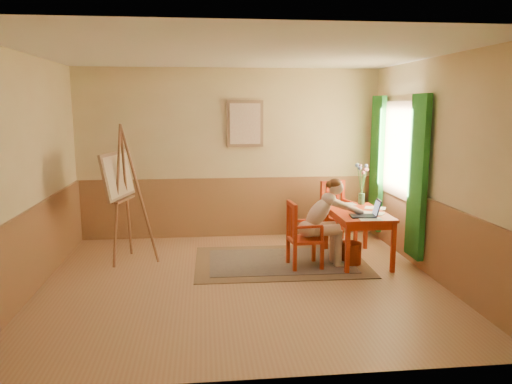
{
  "coord_description": "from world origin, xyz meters",
  "views": [
    {
      "loc": [
        -0.45,
        -5.88,
        2.19
      ],
      "look_at": [
        0.25,
        0.55,
        1.05
      ],
      "focal_mm": 34.38,
      "sensor_mm": 36.0,
      "label": 1
    }
  ],
  "objects": [
    {
      "name": "chair_back",
      "position": [
        1.69,
        1.65,
        0.5
      ],
      "size": [
        0.55,
        0.56,
        0.99
      ],
      "color": "#BD3717",
      "rests_on": "room"
    },
    {
      "name": "wainscot",
      "position": [
        0.0,
        0.8,
        0.5
      ],
      "size": [
        5.0,
        4.5,
        1.0
      ],
      "color": "#A37048",
      "rests_on": "room"
    },
    {
      "name": "papers",
      "position": [
        1.83,
        0.7,
        0.72
      ],
      "size": [
        0.68,
        1.23,
        0.0
      ],
      "color": "white",
      "rests_on": "table"
    },
    {
      "name": "rug",
      "position": [
        0.62,
        0.72,
        0.01
      ],
      "size": [
        2.43,
        1.65,
        0.02
      ],
      "color": "#8C7251",
      "rests_on": "room"
    },
    {
      "name": "figure",
      "position": [
        1.18,
        0.49,
        0.68
      ],
      "size": [
        0.92,
        0.42,
        1.22
      ],
      "color": "#D5B292",
      "rests_on": "room"
    },
    {
      "name": "table",
      "position": [
        1.72,
        0.69,
        0.63
      ],
      "size": [
        0.72,
        1.2,
        0.72
      ],
      "color": "#BD3717",
      "rests_on": "room"
    },
    {
      "name": "wall_portrait",
      "position": [
        0.25,
        2.2,
        1.9
      ],
      "size": [
        0.6,
        0.05,
        0.76
      ],
      "color": "#957051",
      "rests_on": "room"
    },
    {
      "name": "room",
      "position": [
        0.0,
        0.0,
        1.4
      ],
      "size": [
        5.04,
        4.54,
        2.84
      ],
      "color": "tan",
      "rests_on": "ground"
    },
    {
      "name": "window",
      "position": [
        2.42,
        1.1,
        1.35
      ],
      "size": [
        0.12,
        2.01,
        2.2
      ],
      "color": "white",
      "rests_on": "room"
    },
    {
      "name": "wastebasket",
      "position": [
        1.58,
        0.52,
        0.16
      ],
      "size": [
        0.37,
        0.37,
        0.31
      ],
      "primitive_type": "cylinder",
      "rotation": [
        0.0,
        0.0,
        0.3
      ],
      "color": "#9F3416",
      "rests_on": "room"
    },
    {
      "name": "easel",
      "position": [
        -1.6,
        1.05,
        1.16
      ],
      "size": [
        0.73,
        0.87,
        1.95
      ],
      "color": "#935D3B",
      "rests_on": "room"
    },
    {
      "name": "vase",
      "position": [
        1.93,
        1.2,
        1.0
      ],
      "size": [
        0.23,
        0.31,
        0.62
      ],
      "color": "#3F724C",
      "rests_on": "table"
    },
    {
      "name": "chair_left",
      "position": [
        0.86,
        0.46,
        0.46
      ],
      "size": [
        0.45,
        0.44,
        0.92
      ],
      "color": "#BD3717",
      "rests_on": "room"
    },
    {
      "name": "laptop",
      "position": [
        1.73,
        0.34,
        0.77
      ],
      "size": [
        0.4,
        0.26,
        0.23
      ],
      "color": "#1E2338",
      "rests_on": "table"
    }
  ]
}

